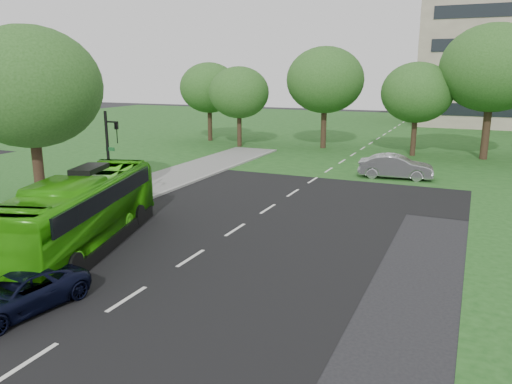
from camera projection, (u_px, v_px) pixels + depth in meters
ground at (215, 243)px, 21.58m from camera, size 160.00×160.00×0.00m
street_surfaces at (340, 160)px, 41.95m from camera, size 120.00×120.00×0.15m
tree_park_a at (239, 93)px, 48.27m from camera, size 5.84×5.84×7.75m
tree_park_b at (325, 80)px, 46.99m from camera, size 7.30×7.30×9.58m
tree_park_c at (417, 93)px, 42.79m from camera, size 6.08×6.08×8.07m
tree_park_d at (493, 68)px, 40.55m from camera, size 8.39×8.39×11.09m
tree_park_f at (209, 88)px, 52.44m from camera, size 6.15×6.15×8.21m
tree_side_near at (30, 87)px, 25.05m from camera, size 7.16×7.16×9.52m
bus at (81, 212)px, 20.71m from camera, size 5.63×11.26×3.06m
sedan at (396, 167)px, 34.52m from camera, size 5.17×2.24×1.65m
suv at (18, 293)px, 15.31m from camera, size 2.62×4.55×1.19m
traffic_light at (111, 154)px, 25.39m from camera, size 0.86×0.25×5.31m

